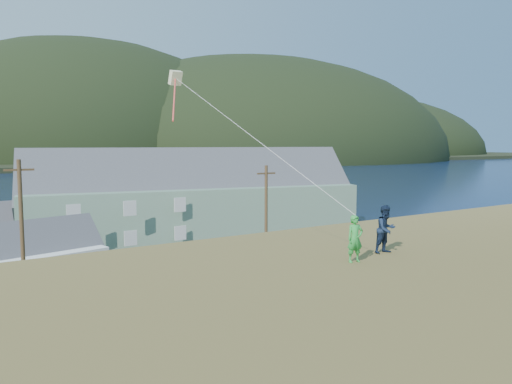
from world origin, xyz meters
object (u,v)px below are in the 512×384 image
Objects in this scene: shed_white at (45,258)px; lodge at (195,198)px; kite_flyer_green at (355,239)px; kite_flyer_navy at (386,229)px.

lodge is at bearing 19.37° from shed_white.
shed_white is at bearing 110.96° from kite_flyer_green.
lodge is 24.95× the size of kite_flyer_green.
kite_flyer_green reaches higher than shed_white.
shed_white is at bearing 104.37° from kite_flyer_navy.
shed_white is 28.45m from kite_flyer_navy.
kite_flyer_green is at bearing -93.34° from shed_white.
kite_flyer_green is 0.91× the size of kite_flyer_navy.
kite_flyer_navy is (1.80, 0.40, 0.07)m from kite_flyer_green.
lodge reaches higher than kite_flyer_navy.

